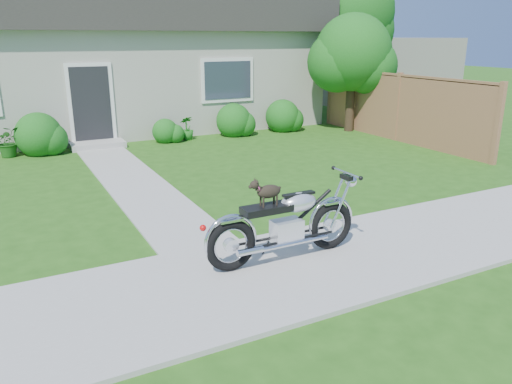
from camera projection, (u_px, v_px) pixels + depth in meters
ground at (335, 258)px, 6.71m from camera, size 80.00×80.00×0.00m
sidewalk at (335, 256)px, 6.70m from camera, size 24.00×2.20×0.04m
walkway at (132, 180)px, 10.28m from camera, size 1.20×8.00×0.03m
house at (119, 59)px, 16.22m from camera, size 12.60×7.03×4.50m
fence at (398, 107)px, 14.07m from camera, size 0.12×6.62×1.90m
tree_near at (357, 57)px, 15.07m from camera, size 2.40×2.31×3.55m
tree_far at (347, 18)px, 17.56m from camera, size 3.53×3.53×5.41m
shrub_row at (147, 128)px, 13.70m from camera, size 10.62×1.14×1.14m
potted_plant_left at (8, 142)px, 12.24m from camera, size 0.71×0.62×0.77m
potted_plant_right at (187, 128)px, 14.29m from camera, size 0.46×0.46×0.67m
motorcycle_with_dog at (287, 223)px, 6.46m from camera, size 2.22×0.60×1.13m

